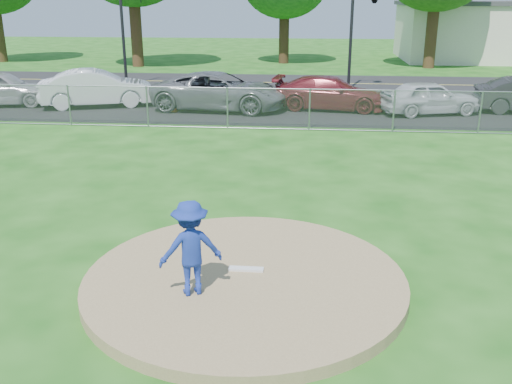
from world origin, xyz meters
TOP-DOWN VIEW (x-y plane):
  - ground at (0.00, 10.00)m, footprint 120.00×120.00m
  - pitchers_mound at (0.00, 0.00)m, footprint 5.40×5.40m
  - pitching_rubber at (0.00, 0.20)m, footprint 0.60×0.15m
  - chain_link_fence at (0.00, 12.00)m, footprint 40.00×0.06m
  - parking_lot at (0.00, 16.50)m, footprint 50.00×8.00m
  - street at (0.00, 24.00)m, footprint 60.00×7.00m
  - commercial_building at (16.00, 38.00)m, footprint 16.40×9.40m
  - traffic_signal_left at (-8.76, 22.00)m, footprint 1.28×0.20m
  - pitcher at (-0.76, -0.65)m, footprint 1.13×0.90m
  - traffic_cone at (-4.75, 15.00)m, footprint 0.32×0.32m
  - parked_car_silver at (-12.71, 15.68)m, footprint 4.82×2.71m
  - parked_car_white at (-8.35, 15.88)m, footprint 5.18×3.22m
  - parked_car_gray at (-2.86, 15.63)m, footprint 5.98×3.26m
  - parked_car_darkred at (1.85, 16.14)m, footprint 5.03×2.55m
  - parked_car_pearl at (5.91, 15.46)m, footprint 4.32×2.63m

SIDE VIEW (x-z plane):
  - ground at x=0.00m, z-range 0.00..0.00m
  - street at x=0.00m, z-range 0.00..0.01m
  - parking_lot at x=0.00m, z-range 0.00..0.01m
  - pitchers_mound at x=0.00m, z-range 0.00..0.20m
  - pitching_rubber at x=0.00m, z-range 0.20..0.24m
  - traffic_cone at x=-4.75m, z-range 0.01..0.63m
  - parked_car_pearl at x=5.91m, z-range 0.01..1.39m
  - parked_car_darkred at x=1.85m, z-range 0.01..1.41m
  - chain_link_fence at x=0.00m, z-range 0.00..1.50m
  - parked_car_silver at x=-12.71m, z-range 0.01..1.56m
  - parked_car_gray at x=-2.86m, z-range 0.01..1.60m
  - parked_car_white at x=-8.35m, z-range 0.01..1.62m
  - pitcher at x=-0.76m, z-range 0.20..1.73m
  - commercial_building at x=16.00m, z-range 0.01..4.31m
  - traffic_signal_left at x=-8.76m, z-range 0.56..6.16m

